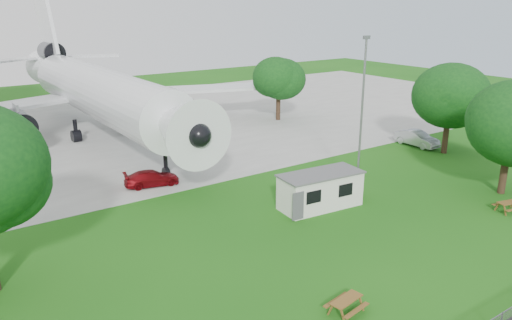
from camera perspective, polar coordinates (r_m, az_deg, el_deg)
ground at (r=30.10m, az=8.94°, el=-11.08°), size 160.00×160.00×0.00m
concrete_apron at (r=61.44m, az=-16.27°, el=3.36°), size 120.00×46.00×0.03m
airliner at (r=57.81m, az=-17.89°, el=7.70°), size 46.36×47.73×17.69m
site_cabin at (r=36.60m, az=7.37°, el=-3.42°), size 6.87×3.28×2.62m
picnic_west at (r=25.59m, az=10.21°, el=-16.78°), size 2.02×1.77×0.76m
picnic_east at (r=40.27m, az=26.86°, el=-5.28°), size 2.10×1.88×0.76m
lamp_mast at (r=37.62m, az=11.93°, el=4.39°), size 0.16×0.16×12.00m
tree_east_front at (r=42.35m, az=27.18°, el=3.75°), size 8.02×8.02×9.64m
tree_east_back at (r=52.00m, az=21.30°, el=6.59°), size 8.17×8.17×9.60m
tree_far_apron at (r=63.10m, az=2.59°, el=9.19°), size 6.19×6.19×8.29m
car_ne_sedan at (r=54.64m, az=17.90°, el=2.35°), size 1.74×4.83×1.59m
car_apron_van at (r=41.56m, az=-11.84°, el=-2.06°), size 4.69×2.66×1.28m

